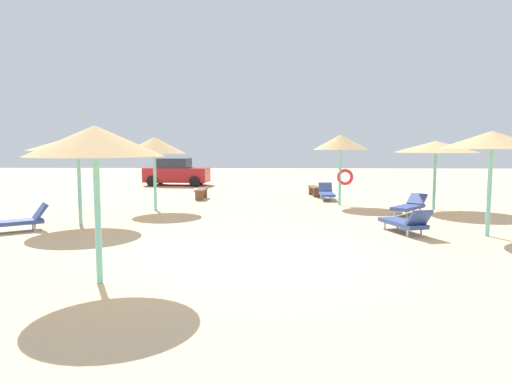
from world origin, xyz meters
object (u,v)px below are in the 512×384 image
parasol_0 (492,140)px  lounger_0 (405,222)px  parked_car (176,172)px  lounger_3 (327,193)px  lounger_1 (410,206)px  parasol_1 (436,147)px  bench_1 (315,189)px  parasol_3 (341,143)px  parasol_4 (154,146)px  bench_0 (201,192)px  parasol_2 (78,143)px  parasol_5 (95,142)px  lounger_2 (17,221)px

parasol_0 → lounger_0: (-2.20, 0.37, -2.38)m
lounger_0 → parked_car: bearing=122.0°
lounger_0 → lounger_3: (-1.26, 8.30, -0.00)m
parked_car → lounger_1: bearing=-47.3°
parasol_1 → bench_1: parasol_1 is taller
parasol_0 → bench_1: 11.16m
parasol_0 → parasol_3: (-3.13, 6.73, -0.06)m
parasol_0 → parked_car: size_ratio=0.72×
parasol_4 → lounger_0: bearing=-28.2°
lounger_0 → bench_0: lounger_0 is taller
lounger_1 → parasol_1: bearing=43.7°
parasol_0 → lounger_3: bearing=111.7°
bench_1 → parasol_1: bearing=-48.5°
parasol_2 → parasol_3: size_ratio=1.02×
parasol_4 → parasol_3: bearing=13.6°
parasol_5 → parked_car: parasol_5 is taller
lounger_2 → bench_1: size_ratio=1.22×
bench_0 → bench_1: bearing=15.1°
parasol_4 → lounger_0: (8.45, -4.54, -2.21)m
parasol_5 → lounger_1: size_ratio=1.58×
parasol_2 → lounger_3: parasol_2 is taller
lounger_0 → lounger_1: lounger_0 is taller
parasol_3 → lounger_2: parasol_3 is taller
parasol_1 → parasol_5: (-9.74, -10.10, 0.14)m
parasol_1 → lounger_2: bearing=-160.3°
lounger_1 → lounger_2: size_ratio=0.99×
parasol_2 → parked_car: size_ratio=0.74×
lounger_2 → lounger_3: lounger_2 is taller
lounger_2 → parasol_3: bearing=31.2°
parasol_1 → parasol_5: size_ratio=1.09×
lounger_3 → bench_0: (-5.93, 0.03, 0.03)m
parasol_4 → parked_car: parasol_4 is taller
parasol_0 → parasol_1: 5.40m
lounger_2 → lounger_0: bearing=0.1°
parasol_2 → parasol_0: bearing=-6.9°
lounger_0 → parasol_4: bearing=151.8°
bench_1 → parasol_0: bearing=-69.2°
lounger_3 → parasol_0: bearing=-68.3°
parked_car → parasol_4: bearing=-82.8°
bench_1 → lounger_2: bearing=-134.9°
parasol_5 → parasol_0: bearing=26.8°
parasol_3 → parasol_5: 13.03m
lounger_1 → lounger_2: 13.29m
parasol_3 → lounger_3: 3.04m
parasol_3 → parked_car: parasol_3 is taller
parasol_0 → lounger_0: 3.26m
parasol_3 → parasol_4: parasol_3 is taller
parasol_2 → lounger_3: 11.58m
parasol_5 → lounger_3: size_ratio=1.54×
parasol_3 → lounger_1: (2.19, -2.63, -2.32)m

